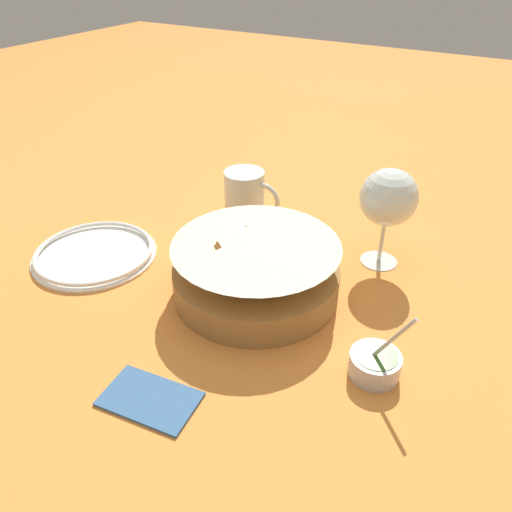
% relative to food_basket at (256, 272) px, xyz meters
% --- Properties ---
extents(ground_plane, '(4.00, 4.00, 0.00)m').
position_rel_food_basket_xyz_m(ground_plane, '(-0.03, 0.01, -0.04)').
color(ground_plane, orange).
extents(food_basket, '(0.26, 0.26, 0.10)m').
position_rel_food_basket_xyz_m(food_basket, '(0.00, 0.00, 0.00)').
color(food_basket, olive).
rests_on(food_basket, ground_plane).
extents(sauce_cup, '(0.07, 0.07, 0.11)m').
position_rel_food_basket_xyz_m(sauce_cup, '(0.22, -0.07, -0.02)').
color(sauce_cup, '#B7B7BC').
rests_on(sauce_cup, ground_plane).
extents(wine_glass, '(0.09, 0.09, 0.17)m').
position_rel_food_basket_xyz_m(wine_glass, '(0.14, 0.18, 0.08)').
color(wine_glass, silver).
rests_on(wine_glass, ground_plane).
extents(beer_mug, '(0.12, 0.08, 0.10)m').
position_rel_food_basket_xyz_m(beer_mug, '(-0.14, 0.20, 0.01)').
color(beer_mug, silver).
rests_on(beer_mug, ground_plane).
extents(side_plate, '(0.21, 0.21, 0.01)m').
position_rel_food_basket_xyz_m(side_plate, '(-0.30, -0.06, -0.03)').
color(side_plate, white).
rests_on(side_plate, ground_plane).
extents(napkin, '(0.12, 0.08, 0.01)m').
position_rel_food_basket_xyz_m(napkin, '(-0.00, -0.25, -0.04)').
color(napkin, '#38608E').
rests_on(napkin, ground_plane).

